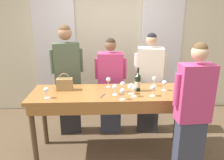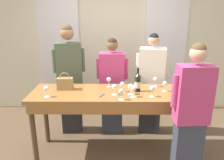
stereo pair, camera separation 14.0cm
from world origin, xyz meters
name	(u,v)px [view 1 (the left image)]	position (x,y,z in m)	size (l,w,h in m)	color
ground_plane	(112,152)	(0.00, 0.00, 0.00)	(18.00, 18.00, 0.00)	brown
wall_back	(109,44)	(0.00, 1.66, 1.40)	(12.00, 0.06, 2.80)	beige
curtain_panel_left	(55,47)	(-1.08, 1.59, 1.34)	(0.82, 0.03, 2.69)	white
curtain_panel_right	(161,47)	(1.08, 1.59, 1.34)	(0.82, 0.03, 2.69)	white
tasting_bar	(112,100)	(0.00, -0.02, 0.86)	(2.25, 0.70, 0.97)	#9E6633
wine_bottle	(138,82)	(0.35, 0.03, 1.10)	(0.08, 0.08, 0.34)	black
handbag	(65,84)	(-0.67, 0.10, 1.06)	(0.22, 0.11, 0.25)	#997A4C
wine_glass_front_left	(122,92)	(0.12, -0.28, 1.08)	(0.07, 0.07, 0.15)	white
wine_glass_front_mid	(108,80)	(-0.05, 0.21, 1.08)	(0.07, 0.07, 0.15)	white
wine_glass_front_right	(115,87)	(0.03, -0.11, 1.08)	(0.07, 0.07, 0.15)	white
wine_glass_center_left	(153,88)	(0.52, -0.18, 1.08)	(0.07, 0.07, 0.15)	white
wine_glass_center_mid	(131,86)	(0.25, -0.09, 1.08)	(0.07, 0.07, 0.15)	white
wine_glass_center_right	(46,90)	(-0.85, -0.19, 1.08)	(0.07, 0.07, 0.15)	white
wine_glass_back_left	(122,84)	(0.14, 0.00, 1.08)	(0.07, 0.07, 0.15)	white
wine_glass_back_mid	(154,79)	(0.64, 0.23, 1.08)	(0.07, 0.07, 0.15)	white
wine_glass_back_right	(164,83)	(0.73, 0.03, 1.08)	(0.07, 0.07, 0.15)	white
wine_glass_near_host	(134,89)	(0.28, -0.19, 1.08)	(0.07, 0.07, 0.15)	white
napkin	(133,87)	(0.32, 0.20, 0.97)	(0.15, 0.15, 0.00)	white
pen	(103,96)	(-0.13, -0.15, 0.98)	(0.06, 0.13, 0.01)	#193399
guest_olive_jacket	(68,80)	(-0.71, 0.63, 0.96)	(0.53, 0.30, 1.85)	#28282D
guest_pink_top	(111,86)	(0.00, 0.63, 0.83)	(0.52, 0.26, 1.64)	#383D51
guest_cream_sweater	(149,84)	(0.65, 0.63, 0.86)	(0.53, 0.34, 1.72)	#28282D
host_pouring	(192,115)	(0.89, -0.61, 0.90)	(0.49, 0.22, 1.74)	#383D51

